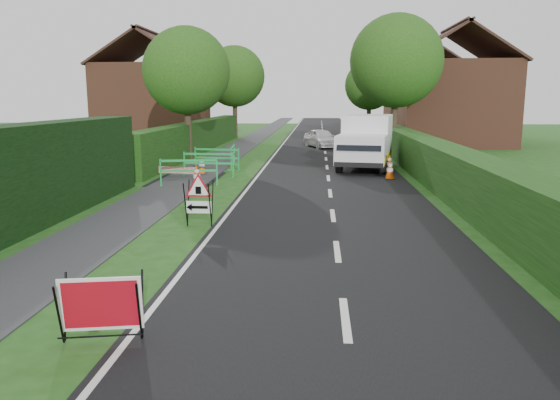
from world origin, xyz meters
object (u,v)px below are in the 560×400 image
object	(u,v)px
works_van	(366,141)
hatchback_car	(321,138)
red_rect_sign	(101,305)
triangle_sign	(197,196)

from	to	relation	value
works_van	hatchback_car	bearing A→B (deg)	111.07
red_rect_sign	works_van	bearing A→B (deg)	64.12
hatchback_car	triangle_sign	bearing A→B (deg)	-118.65
red_rect_sign	hatchback_car	bearing A→B (deg)	73.29
triangle_sign	hatchback_car	size ratio (longest dim) A/B	0.31
red_rect_sign	hatchback_car	size ratio (longest dim) A/B	0.31
triangle_sign	works_van	size ratio (longest dim) A/B	0.20
red_rect_sign	hatchback_car	distance (m)	28.92
hatchback_car	red_rect_sign	bearing A→B (deg)	-116.56
triangle_sign	hatchback_car	xyz separation A→B (m)	(3.11, 22.35, -0.17)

